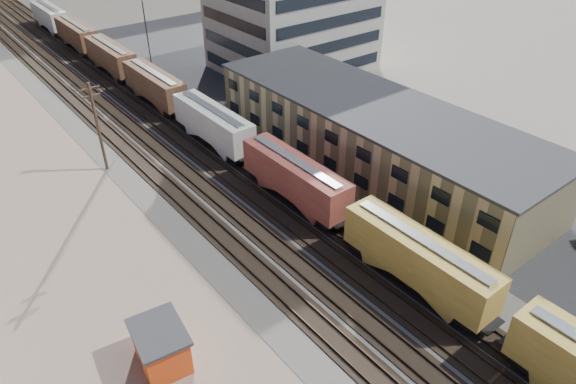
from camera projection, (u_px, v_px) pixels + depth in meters
ballast_bed at (147, 123)px, 66.03m from camera, size 18.00×200.00×0.06m
asphalt_lot at (352, 117)px, 67.56m from camera, size 26.00×120.00×0.04m
rail_tracks at (143, 124)px, 65.70m from camera, size 11.40×200.00×0.24m
freight_train at (182, 103)px, 64.62m from camera, size 3.00×119.74×4.46m
warehouse at (372, 134)px, 55.37m from camera, size 12.40×40.40×7.25m
office_tower at (293, 8)px, 78.66m from camera, size 22.60×18.60×18.45m
utility_pole_north at (98, 125)px, 53.49m from camera, size 2.20×0.32×10.00m
radio_mast at (146, 27)px, 70.70m from camera, size 1.20×0.16×18.00m
maintenance_shed at (161, 346)px, 34.05m from camera, size 3.78×4.61×3.09m
parked_car_silver at (566, 175)px, 54.00m from camera, size 4.89×3.00×1.32m
parked_car_blue at (298, 82)px, 76.25m from camera, size 5.41×5.46×1.46m
parked_car_far at (343, 77)px, 77.57m from camera, size 2.75×4.73×1.51m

